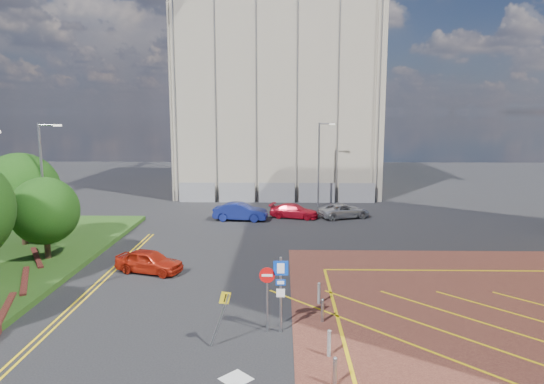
{
  "coord_description": "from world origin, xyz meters",
  "views": [
    {
      "loc": [
        0.55,
        -17.75,
        8.95
      ],
      "look_at": [
        0.06,
        5.34,
        5.14
      ],
      "focal_mm": 32.0,
      "sensor_mm": 36.0,
      "label": 1
    }
  ],
  "objects_px": {
    "warning_sign": "(222,312)",
    "car_blue_back": "(240,212)",
    "tree_c": "(45,211)",
    "sign_cluster": "(276,287)",
    "car_red_left": "(149,261)",
    "car_red_back": "(294,211)",
    "tree_d": "(21,191)",
    "lamp_left_far": "(44,181)",
    "car_silver_back": "(344,211)",
    "lamp_back": "(320,161)"
  },
  "relations": [
    {
      "from": "car_red_back",
      "to": "car_silver_back",
      "type": "distance_m",
      "value": 4.29
    },
    {
      "from": "warning_sign",
      "to": "lamp_left_far",
      "type": "bearing_deg",
      "value": 135.78
    },
    {
      "from": "lamp_left_far",
      "to": "tree_d",
      "type": "bearing_deg",
      "value": 154.32
    },
    {
      "from": "car_red_back",
      "to": "tree_d",
      "type": "bearing_deg",
      "value": 132.9
    },
    {
      "from": "lamp_back",
      "to": "car_red_back",
      "type": "height_order",
      "value": "lamp_back"
    },
    {
      "from": "lamp_left_far",
      "to": "sign_cluster",
      "type": "bearing_deg",
      "value": -36.82
    },
    {
      "from": "car_red_back",
      "to": "warning_sign",
      "type": "bearing_deg",
      "value": -173.92
    },
    {
      "from": "car_red_left",
      "to": "car_red_back",
      "type": "bearing_deg",
      "value": -13.65
    },
    {
      "from": "car_blue_back",
      "to": "lamp_left_far",
      "type": "bearing_deg",
      "value": 136.49
    },
    {
      "from": "car_red_back",
      "to": "lamp_left_far",
      "type": "bearing_deg",
      "value": 138.46
    },
    {
      "from": "tree_d",
      "to": "sign_cluster",
      "type": "xyz_separation_m",
      "value": [
        16.8,
        -12.02,
        -1.92
      ]
    },
    {
      "from": "sign_cluster",
      "to": "car_silver_back",
      "type": "height_order",
      "value": "sign_cluster"
    },
    {
      "from": "warning_sign",
      "to": "car_silver_back",
      "type": "bearing_deg",
      "value": 71.96
    },
    {
      "from": "lamp_back",
      "to": "car_blue_back",
      "type": "distance_m",
      "value": 10.02
    },
    {
      "from": "lamp_back",
      "to": "car_red_left",
      "type": "relative_size",
      "value": 2.08
    },
    {
      "from": "lamp_left_far",
      "to": "car_red_back",
      "type": "height_order",
      "value": "lamp_left_far"
    },
    {
      "from": "tree_d",
      "to": "car_blue_back",
      "type": "xyz_separation_m",
      "value": [
        13.56,
        8.84,
        -3.13
      ]
    },
    {
      "from": "lamp_left_far",
      "to": "sign_cluster",
      "type": "relative_size",
      "value": 2.5
    },
    {
      "from": "tree_d",
      "to": "car_red_back",
      "type": "xyz_separation_m",
      "value": [
        18.07,
        9.89,
        -3.27
      ]
    },
    {
      "from": "tree_c",
      "to": "warning_sign",
      "type": "height_order",
      "value": "tree_c"
    },
    {
      "from": "tree_d",
      "to": "car_red_left",
      "type": "height_order",
      "value": "tree_d"
    },
    {
      "from": "car_red_back",
      "to": "lamp_back",
      "type": "bearing_deg",
      "value": -11.98
    },
    {
      "from": "tree_d",
      "to": "car_silver_back",
      "type": "bearing_deg",
      "value": 24.08
    },
    {
      "from": "tree_c",
      "to": "sign_cluster",
      "type": "distance_m",
      "value": 16.53
    },
    {
      "from": "car_blue_back",
      "to": "car_silver_back",
      "type": "height_order",
      "value": "car_blue_back"
    },
    {
      "from": "warning_sign",
      "to": "tree_d",
      "type": "bearing_deg",
      "value": 137.9
    },
    {
      "from": "tree_c",
      "to": "warning_sign",
      "type": "relative_size",
      "value": 2.19
    },
    {
      "from": "warning_sign",
      "to": "car_silver_back",
      "type": "relative_size",
      "value": 0.51
    },
    {
      "from": "lamp_back",
      "to": "car_silver_back",
      "type": "xyz_separation_m",
      "value": [
        1.77,
        -5.01,
        -3.75
      ]
    },
    {
      "from": "lamp_back",
      "to": "warning_sign",
      "type": "relative_size",
      "value": 3.57
    },
    {
      "from": "lamp_left_far",
      "to": "car_red_back",
      "type": "distance_m",
      "value": 19.77
    },
    {
      "from": "warning_sign",
      "to": "car_blue_back",
      "type": "distance_m",
      "value": 22.22
    },
    {
      "from": "sign_cluster",
      "to": "tree_c",
      "type": "bearing_deg",
      "value": 146.84
    },
    {
      "from": "sign_cluster",
      "to": "car_blue_back",
      "type": "height_order",
      "value": "sign_cluster"
    },
    {
      "from": "lamp_left_far",
      "to": "lamp_back",
      "type": "bearing_deg",
      "value": 40.86
    },
    {
      "from": "lamp_left_far",
      "to": "car_red_left",
      "type": "height_order",
      "value": "lamp_left_far"
    },
    {
      "from": "car_red_left",
      "to": "tree_d",
      "type": "bearing_deg",
      "value": 80.91
    },
    {
      "from": "lamp_left_far",
      "to": "tree_c",
      "type": "bearing_deg",
      "value": -65.29
    },
    {
      "from": "tree_c",
      "to": "car_red_left",
      "type": "xyz_separation_m",
      "value": [
        6.57,
        -1.62,
        -2.54
      ]
    },
    {
      "from": "lamp_left_far",
      "to": "lamp_back",
      "type": "relative_size",
      "value": 1.0
    },
    {
      "from": "car_blue_back",
      "to": "sign_cluster",
      "type": "bearing_deg",
      "value": -165.3
    },
    {
      "from": "tree_d",
      "to": "car_red_left",
      "type": "relative_size",
      "value": 1.58
    },
    {
      "from": "lamp_left_far",
      "to": "lamp_back",
      "type": "height_order",
      "value": "lamp_left_far"
    },
    {
      "from": "car_silver_back",
      "to": "tree_d",
      "type": "bearing_deg",
      "value": 94.94
    },
    {
      "from": "tree_d",
      "to": "car_red_back",
      "type": "bearing_deg",
      "value": 28.7
    },
    {
      "from": "tree_d",
      "to": "tree_c",
      "type": "bearing_deg",
      "value": -45.0
    },
    {
      "from": "tree_d",
      "to": "car_red_left",
      "type": "bearing_deg",
      "value": -25.8
    },
    {
      "from": "sign_cluster",
      "to": "car_blue_back",
      "type": "relative_size",
      "value": 0.72
    },
    {
      "from": "sign_cluster",
      "to": "car_red_back",
      "type": "height_order",
      "value": "sign_cluster"
    },
    {
      "from": "warning_sign",
      "to": "car_blue_back",
      "type": "bearing_deg",
      "value": 93.09
    }
  ]
}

